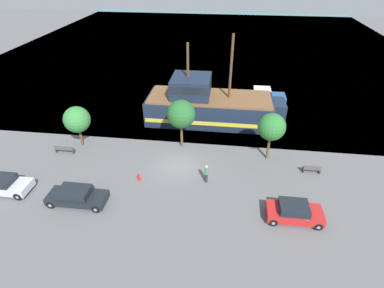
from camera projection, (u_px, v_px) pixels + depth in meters
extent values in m
plane|color=#5B5B5E|center=(177.00, 165.00, 28.04)|extent=(160.00, 160.00, 0.00)
plane|color=teal|center=(211.00, 44.00, 64.68)|extent=(80.00, 80.00, 0.00)
cube|color=#192338|center=(209.00, 109.00, 34.78)|extent=(14.32, 5.35, 2.81)
cube|color=gold|center=(209.00, 113.00, 35.01)|extent=(14.03, 5.43, 0.45)
cube|color=#192338|center=(278.00, 110.00, 33.74)|extent=(1.40, 2.94, 1.97)
cube|color=brown|center=(210.00, 97.00, 33.95)|extent=(13.74, 4.92, 0.25)
cube|color=#192338|center=(191.00, 86.00, 33.52)|extent=(4.29, 4.28, 2.17)
cube|color=black|center=(191.00, 84.00, 33.34)|extent=(4.08, 4.34, 0.78)
cylinder|color=#4C331E|center=(231.00, 67.00, 31.79)|extent=(0.28, 0.28, 6.89)
cylinder|color=#4C331E|center=(188.00, 70.00, 32.55)|extent=(0.28, 0.28, 5.86)
cube|color=navy|center=(264.00, 98.00, 39.59)|extent=(5.39, 2.38, 1.01)
cube|color=silver|center=(262.00, 91.00, 39.13)|extent=(2.16, 1.86, 0.86)
cube|color=black|center=(267.00, 92.00, 39.06)|extent=(0.12, 1.67, 0.69)
cube|color=black|center=(77.00, 198.00, 23.62)|extent=(4.63, 1.83, 0.56)
cube|color=black|center=(74.00, 192.00, 23.33)|extent=(2.41, 1.65, 0.56)
cylinder|color=black|center=(96.00, 209.00, 22.85)|extent=(0.68, 0.22, 0.68)
cylinder|color=gray|center=(96.00, 209.00, 22.85)|extent=(0.26, 0.25, 0.26)
cylinder|color=black|center=(104.00, 194.00, 24.22)|extent=(0.68, 0.22, 0.68)
cylinder|color=gray|center=(104.00, 194.00, 24.22)|extent=(0.26, 0.25, 0.26)
cylinder|color=black|center=(51.00, 205.00, 23.23)|extent=(0.68, 0.22, 0.68)
cylinder|color=gray|center=(51.00, 205.00, 23.23)|extent=(0.26, 0.25, 0.26)
cylinder|color=black|center=(61.00, 190.00, 24.61)|extent=(0.68, 0.22, 0.68)
cylinder|color=gray|center=(61.00, 190.00, 24.61)|extent=(0.26, 0.25, 0.26)
cube|color=#B21E1E|center=(294.00, 213.00, 22.18)|extent=(4.05, 1.89, 0.65)
cube|color=black|center=(294.00, 207.00, 21.87)|extent=(2.11, 1.70, 0.52)
cylinder|color=black|center=(318.00, 226.00, 21.43)|extent=(0.63, 0.22, 0.63)
cylinder|color=gray|center=(318.00, 226.00, 21.43)|extent=(0.24, 0.25, 0.24)
cylinder|color=black|center=(313.00, 209.00, 22.86)|extent=(0.63, 0.22, 0.63)
cylinder|color=gray|center=(313.00, 209.00, 22.86)|extent=(0.24, 0.25, 0.24)
cylinder|color=black|center=(273.00, 222.00, 21.76)|extent=(0.63, 0.22, 0.63)
cylinder|color=gray|center=(273.00, 222.00, 21.76)|extent=(0.24, 0.25, 0.24)
cylinder|color=black|center=(271.00, 206.00, 23.19)|extent=(0.63, 0.22, 0.63)
cylinder|color=gray|center=(271.00, 206.00, 23.19)|extent=(0.24, 0.25, 0.24)
cube|color=#B7BCC6|center=(2.00, 185.00, 24.76)|extent=(4.74, 1.86, 0.64)
cylinder|color=black|center=(18.00, 196.00, 23.99)|extent=(0.70, 0.22, 0.70)
cylinder|color=gray|center=(18.00, 196.00, 23.99)|extent=(0.26, 0.25, 0.26)
cylinder|color=black|center=(30.00, 183.00, 25.39)|extent=(0.70, 0.22, 0.70)
cylinder|color=gray|center=(30.00, 183.00, 25.39)|extent=(0.26, 0.25, 0.26)
cylinder|color=red|center=(139.00, 178.00, 26.02)|extent=(0.22, 0.22, 0.56)
sphere|color=red|center=(139.00, 175.00, 25.82)|extent=(0.25, 0.25, 0.25)
cylinder|color=red|center=(137.00, 178.00, 26.02)|extent=(0.10, 0.09, 0.09)
cylinder|color=red|center=(141.00, 178.00, 25.99)|extent=(0.10, 0.09, 0.09)
cube|color=#4C4742|center=(312.00, 169.00, 26.94)|extent=(1.53, 0.45, 0.05)
cube|color=#4C4742|center=(313.00, 168.00, 26.65)|extent=(1.53, 0.06, 0.40)
cube|color=#2D2D2D|center=(303.00, 170.00, 27.14)|extent=(0.12, 0.36, 0.40)
cube|color=#2D2D2D|center=(319.00, 171.00, 26.99)|extent=(0.12, 0.36, 0.40)
cube|color=#4C4742|center=(65.00, 149.00, 29.62)|extent=(1.90, 0.45, 0.05)
cube|color=#4C4742|center=(63.00, 148.00, 29.33)|extent=(1.90, 0.06, 0.40)
cube|color=#2D2D2D|center=(57.00, 150.00, 29.83)|extent=(0.12, 0.36, 0.40)
cube|color=#2D2D2D|center=(74.00, 151.00, 29.65)|extent=(0.12, 0.36, 0.40)
cylinder|color=#232838|center=(206.00, 178.00, 25.85)|extent=(0.27, 0.27, 0.85)
cylinder|color=#337F4C|center=(206.00, 171.00, 25.44)|extent=(0.32, 0.32, 0.66)
sphere|color=beige|center=(207.00, 167.00, 25.20)|extent=(0.23, 0.23, 0.23)
cylinder|color=brown|center=(81.00, 137.00, 30.48)|extent=(0.24, 0.24, 1.87)
sphere|color=#337A38|center=(77.00, 120.00, 29.37)|extent=(2.60, 2.60, 2.60)
cylinder|color=brown|center=(182.00, 136.00, 30.18)|extent=(0.24, 0.24, 2.47)
sphere|color=#235B28|center=(181.00, 114.00, 28.87)|extent=(2.79, 2.79, 2.79)
cylinder|color=brown|center=(268.00, 148.00, 28.41)|extent=(0.24, 0.24, 2.38)
sphere|color=#286B2D|center=(272.00, 127.00, 27.18)|extent=(2.54, 2.54, 2.54)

